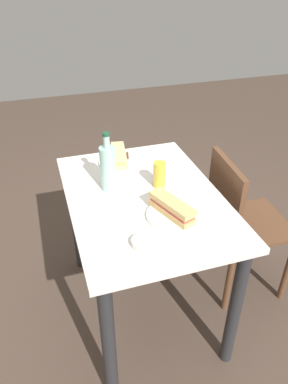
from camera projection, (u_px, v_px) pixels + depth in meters
ground_plane at (144, 304)px, 2.15m from camera, size 8.00×8.00×0.00m
dining_table at (144, 219)px, 1.80m from camera, size 1.01×0.71×0.78m
chair_far at (238, 219)px, 2.02m from camera, size 0.43×0.43×0.87m
plate_near at (171, 215)px, 1.58m from camera, size 0.22×0.22×0.01m
baguette_sandwich_near at (172, 207)px, 1.56m from camera, size 0.25×0.15×0.07m
knife_near at (178, 208)px, 1.61m from camera, size 0.18×0.06×0.01m
plate_far at (119, 162)px, 1.99m from camera, size 0.22×0.22×0.01m
baguette_sandwich_far at (119, 156)px, 1.96m from camera, size 0.22×0.11×0.07m
knife_far at (128, 159)px, 2.00m from camera, size 0.18×0.05×0.01m
water_bottle at (108, 167)px, 1.71m from camera, size 0.08×0.08×0.30m
beer_glass at (159, 175)px, 1.76m from camera, size 0.06×0.06×0.13m
olive_bowl at (143, 243)px, 1.42m from camera, size 0.09×0.09×0.03m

